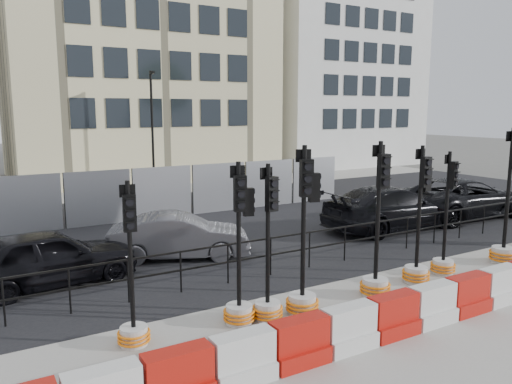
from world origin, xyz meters
TOP-DOWN VIEW (x-y plane):
  - ground at (0.00, 0.00)m, footprint 120.00×120.00m
  - sidewalk_near at (0.00, -3.00)m, footprint 40.00×6.00m
  - road at (0.00, 7.00)m, footprint 40.00×14.00m
  - sidewalk_far at (0.00, 16.00)m, footprint 40.00×4.00m
  - building_cream at (2.00, 21.99)m, footprint 15.00×10.06m
  - building_white at (17.00, 21.99)m, footprint 12.00×9.06m
  - kerb_railing at (0.00, 1.20)m, footprint 18.00×0.04m
  - heras_fencing at (-0.49, 9.71)m, footprint 14.33×1.72m
  - lamp_post_far at (0.50, 14.98)m, footprint 0.12×0.56m
  - barrier_row at (-0.00, -2.80)m, footprint 15.70×0.50m
  - traffic_signal_a at (-5.28, -0.78)m, footprint 0.58×0.58m
  - traffic_signal_b at (-3.23, -0.92)m, footprint 0.63×0.63m
  - traffic_signal_c at (-2.67, -1.05)m, footprint 0.62×0.62m
  - traffic_signal_d at (-1.90, -1.17)m, footprint 0.68×0.68m
  - traffic_signal_e at (0.07, -1.19)m, footprint 0.69×0.69m
  - traffic_signal_f at (1.57, -1.01)m, footprint 0.65×0.65m
  - traffic_signal_g at (2.66, -0.91)m, footprint 0.62×0.62m
  - traffic_signal_h at (4.83, -1.11)m, footprint 0.72×0.72m
  - car_a at (-6.11, 3.26)m, footprint 2.69×4.49m
  - car_b at (-2.60, 3.78)m, footprint 4.12×4.83m
  - car_c at (5.04, 3.27)m, footprint 2.20×5.27m
  - car_d at (8.91, 3.34)m, footprint 2.86×5.67m

SIDE VIEW (x-z plane):
  - ground at x=0.00m, z-range 0.00..0.00m
  - sidewalk_near at x=0.00m, z-range 0.00..0.02m
  - sidewalk_far at x=0.00m, z-range 0.00..0.02m
  - road at x=0.00m, z-range 0.00..0.03m
  - barrier_row at x=0.00m, z-range -0.03..0.77m
  - traffic_signal_a at x=-5.28m, z-range -0.87..2.09m
  - car_b at x=-2.60m, z-range 0.00..1.27m
  - traffic_signal_g at x=2.66m, z-range -0.92..2.21m
  - traffic_signal_c at x=-2.67m, z-range -0.92..2.21m
  - kerb_railing at x=0.00m, z-range 0.19..1.19m
  - car_a at x=-6.11m, z-range 0.00..1.39m
  - heras_fencing at x=-0.49m, z-range -0.29..1.71m
  - traffic_signal_e at x=0.07m, z-range -1.02..2.46m
  - traffic_signal_h at x=4.83m, z-range -1.08..2.59m
  - traffic_signal_b at x=-3.23m, z-range -0.83..2.35m
  - car_c at x=5.04m, z-range 0.00..1.52m
  - car_d at x=8.91m, z-range 0.00..1.54m
  - traffic_signal_f at x=1.57m, z-range -0.87..2.45m
  - traffic_signal_d at x=-1.90m, z-range -0.91..2.56m
  - lamp_post_far at x=0.50m, z-range 0.22..6.22m
  - building_white at x=17.00m, z-range 0.00..16.00m
  - building_cream at x=2.00m, z-range 0.00..18.00m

